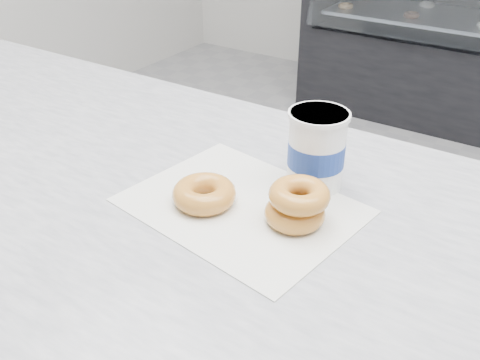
% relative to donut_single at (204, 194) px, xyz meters
% --- Properties ---
extents(wax_paper, '(0.38, 0.31, 0.00)m').
position_rel_donut_single_xyz_m(wax_paper, '(0.05, 0.03, -0.02)').
color(wax_paper, silver).
rests_on(wax_paper, counter).
extents(donut_single, '(0.11, 0.11, 0.03)m').
position_rel_donut_single_xyz_m(donut_single, '(0.00, 0.00, 0.00)').
color(donut_single, gold).
rests_on(donut_single, wax_paper).
extents(donut_stack, '(0.11, 0.11, 0.06)m').
position_rel_donut_single_xyz_m(donut_stack, '(0.14, 0.03, 0.01)').
color(donut_stack, gold).
rests_on(donut_stack, wax_paper).
extents(coffee_cup, '(0.12, 0.12, 0.13)m').
position_rel_donut_single_xyz_m(coffee_cup, '(0.12, 0.15, 0.05)').
color(coffee_cup, white).
rests_on(coffee_cup, counter).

